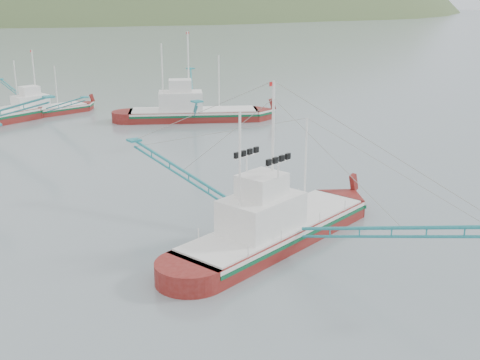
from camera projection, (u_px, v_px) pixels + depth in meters
ground at (303, 259)px, 34.07m from camera, size 1200.00×1200.00×0.00m
main_boat at (275, 213)px, 35.76m from camera, size 14.86×25.69×10.54m
bg_boat_right at (193, 101)px, 71.53m from camera, size 18.51×25.54×11.24m
bg_boat_far at (39, 105)px, 74.45m from camera, size 12.22×21.41×8.72m
headland_right at (170, 14)px, 501.19m from camera, size 684.00×432.00×306.00m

